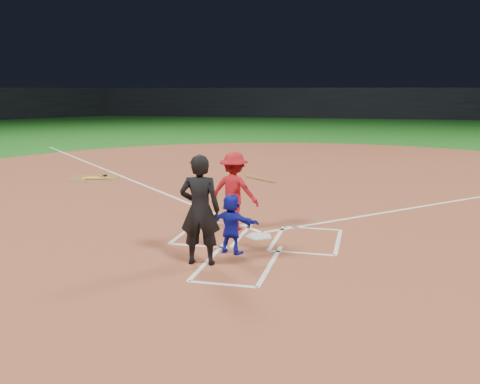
% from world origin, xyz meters
% --- Properties ---
extents(ground, '(120.00, 120.00, 0.00)m').
position_xyz_m(ground, '(0.00, 0.00, 0.00)').
color(ground, '#165B18').
rests_on(ground, ground).
extents(home_plate_dirt, '(28.00, 28.00, 0.01)m').
position_xyz_m(home_plate_dirt, '(0.00, 6.00, 0.01)').
color(home_plate_dirt, brown).
rests_on(home_plate_dirt, ground).
extents(stadium_wall_far, '(80.00, 1.20, 3.20)m').
position_xyz_m(stadium_wall_far, '(0.00, 48.00, 1.60)').
color(stadium_wall_far, black).
rests_on(stadium_wall_far, ground).
extents(home_plate, '(0.60, 0.60, 0.02)m').
position_xyz_m(home_plate, '(0.00, 0.00, 0.02)').
color(home_plate, silver).
rests_on(home_plate, home_plate_dirt).
extents(on_deck_circle, '(1.70, 1.70, 0.01)m').
position_xyz_m(on_deck_circle, '(-6.93, 5.89, 0.02)').
color(on_deck_circle, brown).
rests_on(on_deck_circle, home_plate_dirt).
extents(on_deck_logo, '(0.80, 0.80, 0.00)m').
position_xyz_m(on_deck_logo, '(-6.93, 5.89, 0.02)').
color(on_deck_logo, gold).
rests_on(on_deck_logo, on_deck_circle).
extents(on_deck_bat_a, '(0.60, 0.67, 0.06)m').
position_xyz_m(on_deck_bat_a, '(-6.78, 6.14, 0.05)').
color(on_deck_bat_a, olive).
rests_on(on_deck_bat_a, on_deck_circle).
extents(on_deck_bat_c, '(0.78, 0.42, 0.06)m').
position_xyz_m(on_deck_bat_c, '(-6.63, 5.59, 0.05)').
color(on_deck_bat_c, '#A4753C').
rests_on(on_deck_bat_c, on_deck_circle).
extents(bat_weight_donut, '(0.19, 0.19, 0.05)m').
position_xyz_m(bat_weight_donut, '(-6.73, 6.29, 0.05)').
color(bat_weight_donut, black).
rests_on(bat_weight_donut, on_deck_circle).
extents(catcher, '(1.07, 0.57, 1.10)m').
position_xyz_m(catcher, '(-0.27, -1.19, 0.56)').
color(catcher, '#151AB1').
rests_on(catcher, home_plate_dirt).
extents(umpire, '(0.74, 0.53, 1.89)m').
position_xyz_m(umpire, '(-0.63, -1.91, 0.96)').
color(umpire, black).
rests_on(umpire, home_plate_dirt).
extents(chalk_markings, '(28.35, 17.32, 0.01)m').
position_xyz_m(chalk_markings, '(0.00, 5.29, 0.01)').
color(chalk_markings, white).
rests_on(chalk_markings, home_plate_dirt).
extents(batter_at_plate, '(1.44, 0.89, 1.66)m').
position_xyz_m(batter_at_plate, '(-0.64, 0.46, 0.84)').
color(batter_at_plate, '#A7121A').
rests_on(batter_at_plate, home_plate_dirt).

